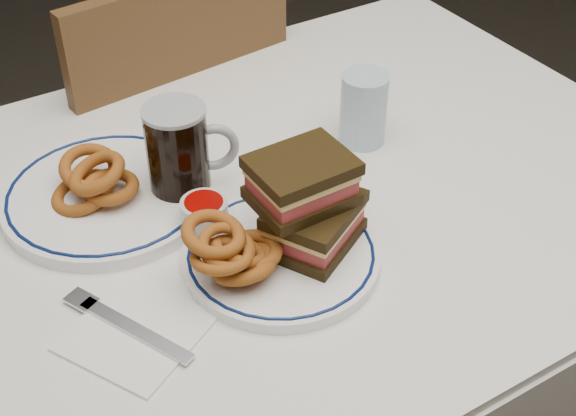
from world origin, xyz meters
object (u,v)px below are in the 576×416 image
main_plate (281,256)px  far_plate (108,196)px  reuben_sandwich (308,202)px  beer_mug (180,153)px  chair_far (164,158)px

main_plate → far_plate: size_ratio=0.87×
reuben_sandwich → beer_mug: bearing=114.5°
beer_mug → chair_far: bearing=72.0°
far_plate → chair_far: bearing=58.8°
beer_mug → far_plate: 0.12m
beer_mug → far_plate: bearing=156.9°
reuben_sandwich → chair_far: bearing=84.9°
beer_mug → far_plate: size_ratio=0.49×
chair_far → main_plate: 0.68m
chair_far → far_plate: bearing=-121.2°
reuben_sandwich → beer_mug: beer_mug is taller
reuben_sandwich → far_plate: reuben_sandwich is taller
chair_far → beer_mug: size_ratio=6.46×
beer_mug → far_plate: beer_mug is taller
far_plate → beer_mug: bearing=-23.1°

